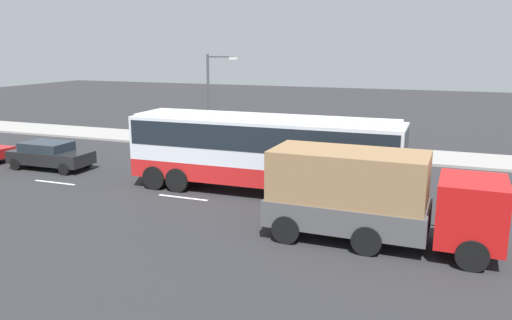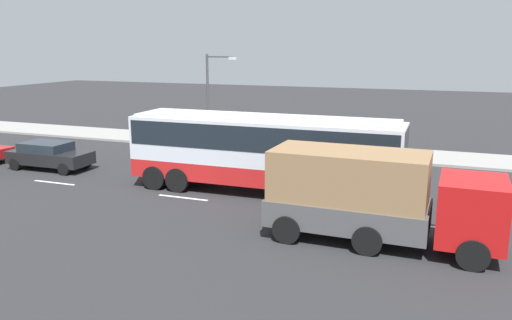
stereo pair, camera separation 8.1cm
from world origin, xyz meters
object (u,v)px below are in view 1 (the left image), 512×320
(pedestrian_at_crossing, at_px, (256,133))
(street_lamp, at_px, (212,92))
(pedestrian_near_curb, at_px, (263,131))
(coach_bus, at_px, (263,146))
(cargo_truck, at_px, (375,195))
(car_black_sedan, at_px, (50,155))

(pedestrian_at_crossing, xyz_separation_m, street_lamp, (-2.83, -0.51, 2.55))
(pedestrian_near_curb, relative_size, street_lamp, 0.28)
(coach_bus, height_order, pedestrian_at_crossing, coach_bus)
(cargo_truck, relative_size, pedestrian_near_curb, 4.57)
(cargo_truck, bearing_deg, street_lamp, 134.53)
(pedestrian_at_crossing, bearing_deg, car_black_sedan, 23.66)
(pedestrian_near_curb, bearing_deg, street_lamp, -147.28)
(coach_bus, height_order, cargo_truck, coach_bus)
(coach_bus, relative_size, pedestrian_at_crossing, 7.71)
(car_black_sedan, distance_m, pedestrian_at_crossing, 12.29)
(car_black_sedan, relative_size, pedestrian_at_crossing, 2.85)
(pedestrian_near_curb, relative_size, pedestrian_at_crossing, 1.05)
(pedestrian_near_curb, height_order, street_lamp, street_lamp)
(car_black_sedan, relative_size, street_lamp, 0.77)
(cargo_truck, height_order, pedestrian_at_crossing, cargo_truck)
(coach_bus, xyz_separation_m, cargo_truck, (5.51, -4.28, -0.50))
(cargo_truck, xyz_separation_m, pedestrian_near_curb, (-9.08, 13.88, -0.54))
(coach_bus, relative_size, pedestrian_near_curb, 7.34)
(car_black_sedan, height_order, pedestrian_at_crossing, pedestrian_at_crossing)
(street_lamp, bearing_deg, car_black_sedan, -124.14)
(pedestrian_near_curb, bearing_deg, coach_bus, -55.81)
(coach_bus, distance_m, cargo_truck, 7.00)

